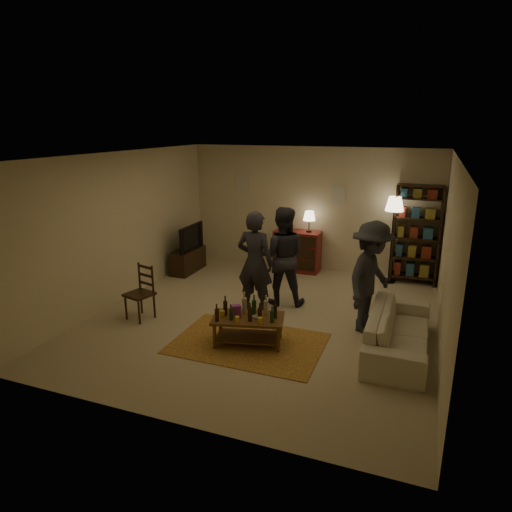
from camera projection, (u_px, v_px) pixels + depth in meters
The scene contains 13 objects.
floor at pixel (264, 318), 7.71m from camera, with size 6.00×6.00×0.00m, color #C6B793.
room_shell at pixel (282, 187), 10.10m from camera, with size 6.00×6.00×6.00m.
rug at pixel (248, 343), 6.82m from camera, with size 2.20×1.50×0.01m, color brown.
coffee_table at pixel (248, 320), 6.71m from camera, with size 1.15×0.81×0.77m.
dining_chair at pixel (142, 290), 7.60m from camera, with size 0.50×0.50×0.94m.
tv_stand at pixel (188, 254), 10.06m from camera, with size 0.40×1.00×1.06m.
dresser at pixel (297, 250), 10.08m from camera, with size 1.00×0.50×1.36m.
bookshelf at pixel (416, 234), 9.15m from camera, with size 0.90×0.34×2.02m.
floor_lamp at pixel (394, 210), 9.05m from camera, with size 0.36×0.36×1.78m.
sofa at pixel (399, 332), 6.52m from camera, with size 2.08×0.81×0.61m, color beige.
person_left at pixel (255, 263), 7.74m from camera, with size 0.65×0.43×1.78m, color #23232A.
person_right at pixel (282, 256), 8.12m from camera, with size 0.87×0.67×1.78m, color #292931.
person_by_sofa at pixel (371, 278), 7.01m from camera, with size 1.14×0.66×1.77m, color #2A2C33.
Camera 1 is at (2.42, -6.69, 3.16)m, focal length 32.00 mm.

